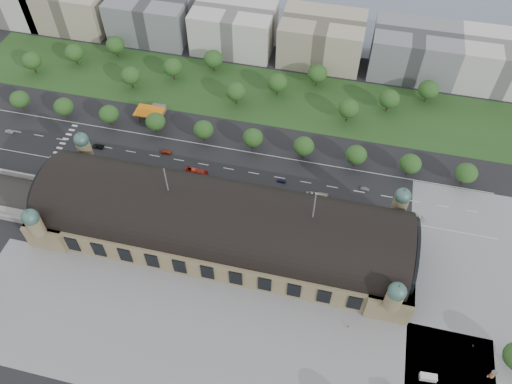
% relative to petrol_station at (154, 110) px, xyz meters
% --- Properties ---
extents(ground, '(900.00, 900.00, 0.00)m').
position_rel_petrol_station_xyz_m(ground, '(53.91, -65.28, -2.95)').
color(ground, black).
rests_on(ground, ground).
extents(station, '(150.00, 48.40, 44.30)m').
position_rel_petrol_station_xyz_m(station, '(53.91, -65.28, 7.33)').
color(station, '#897C55').
rests_on(station, ground).
extents(plaza_south, '(190.00, 48.00, 0.12)m').
position_rel_petrol_station_xyz_m(plaza_south, '(63.91, -109.28, -2.95)').
color(plaza_south, gray).
rests_on(plaza_south, ground).
extents(plaza_east, '(56.00, 100.00, 0.12)m').
position_rel_petrol_station_xyz_m(plaza_east, '(156.91, -65.28, -2.95)').
color(plaza_east, gray).
rests_on(plaza_east, ground).
extents(road_slab, '(260.00, 26.00, 0.10)m').
position_rel_petrol_station_xyz_m(road_slab, '(33.91, -27.28, -2.95)').
color(road_slab, black).
rests_on(road_slab, ground).
extents(grass_belt, '(300.00, 45.00, 0.10)m').
position_rel_petrol_station_xyz_m(grass_belt, '(38.91, 27.72, -2.95)').
color(grass_belt, '#25471C').
rests_on(grass_belt, ground).
extents(petrol_station, '(14.00, 13.00, 5.05)m').
position_rel_petrol_station_xyz_m(petrol_station, '(0.00, 0.00, 0.00)').
color(petrol_station, orange).
rests_on(petrol_station, ground).
extents(office_1, '(45.00, 32.00, 24.00)m').
position_rel_petrol_station_xyz_m(office_1, '(-76.09, 67.72, 9.05)').
color(office_1, '#B9AE92').
rests_on(office_1, ground).
extents(office_2, '(45.00, 32.00, 24.00)m').
position_rel_petrol_station_xyz_m(office_2, '(-26.09, 67.72, 9.05)').
color(office_2, gray).
rests_on(office_2, ground).
extents(office_3, '(45.00, 32.00, 24.00)m').
position_rel_petrol_station_xyz_m(office_3, '(23.91, 67.72, 9.05)').
color(office_3, silver).
rests_on(office_3, ground).
extents(office_4, '(45.00, 32.00, 24.00)m').
position_rel_petrol_station_xyz_m(office_4, '(73.91, 67.72, 9.05)').
color(office_4, '#B9AE92').
rests_on(office_4, ground).
extents(office_5, '(45.00, 32.00, 24.00)m').
position_rel_petrol_station_xyz_m(office_5, '(123.91, 67.72, 9.05)').
color(office_5, gray).
rests_on(office_5, ground).
extents(office_6, '(45.00, 32.00, 24.00)m').
position_rel_petrol_station_xyz_m(office_6, '(168.91, 67.72, 9.05)').
color(office_6, silver).
rests_on(office_6, ground).
extents(tree_row_0, '(9.60, 9.60, 11.52)m').
position_rel_petrol_station_xyz_m(tree_row_0, '(-66.09, -12.28, 4.48)').
color(tree_row_0, '#2D2116').
rests_on(tree_row_0, ground).
extents(tree_row_1, '(9.60, 9.60, 11.52)m').
position_rel_petrol_station_xyz_m(tree_row_1, '(-42.09, -12.28, 4.48)').
color(tree_row_1, '#2D2116').
rests_on(tree_row_1, ground).
extents(tree_row_2, '(9.60, 9.60, 11.52)m').
position_rel_petrol_station_xyz_m(tree_row_2, '(-18.09, -12.28, 4.48)').
color(tree_row_2, '#2D2116').
rests_on(tree_row_2, ground).
extents(tree_row_3, '(9.60, 9.60, 11.52)m').
position_rel_petrol_station_xyz_m(tree_row_3, '(5.91, -12.28, 4.48)').
color(tree_row_3, '#2D2116').
rests_on(tree_row_3, ground).
extents(tree_row_4, '(9.60, 9.60, 11.52)m').
position_rel_petrol_station_xyz_m(tree_row_4, '(29.91, -12.28, 4.48)').
color(tree_row_4, '#2D2116').
rests_on(tree_row_4, ground).
extents(tree_row_5, '(9.60, 9.60, 11.52)m').
position_rel_petrol_station_xyz_m(tree_row_5, '(53.91, -12.28, 4.48)').
color(tree_row_5, '#2D2116').
rests_on(tree_row_5, ground).
extents(tree_row_6, '(9.60, 9.60, 11.52)m').
position_rel_petrol_station_xyz_m(tree_row_6, '(77.91, -12.28, 4.48)').
color(tree_row_6, '#2D2116').
rests_on(tree_row_6, ground).
extents(tree_row_7, '(9.60, 9.60, 11.52)m').
position_rel_petrol_station_xyz_m(tree_row_7, '(101.91, -12.28, 4.48)').
color(tree_row_7, '#2D2116').
rests_on(tree_row_7, ground).
extents(tree_row_8, '(9.60, 9.60, 11.52)m').
position_rel_petrol_station_xyz_m(tree_row_8, '(125.91, -12.28, 4.48)').
color(tree_row_8, '#2D2116').
rests_on(tree_row_8, ground).
extents(tree_row_9, '(9.60, 9.60, 11.52)m').
position_rel_petrol_station_xyz_m(tree_row_9, '(149.91, -12.28, 4.48)').
color(tree_row_9, '#2D2116').
rests_on(tree_row_9, ground).
extents(tree_belt_0, '(10.40, 10.40, 12.48)m').
position_rel_petrol_station_xyz_m(tree_belt_0, '(-76.09, 17.72, 5.10)').
color(tree_belt_0, '#2D2116').
rests_on(tree_belt_0, ground).
extents(tree_belt_1, '(10.40, 10.40, 12.48)m').
position_rel_petrol_station_xyz_m(tree_belt_1, '(-57.09, 29.72, 5.10)').
color(tree_belt_1, '#2D2116').
rests_on(tree_belt_1, ground).
extents(tree_belt_2, '(10.40, 10.40, 12.48)m').
position_rel_petrol_station_xyz_m(tree_belt_2, '(-38.09, 41.72, 5.10)').
color(tree_belt_2, '#2D2116').
rests_on(tree_belt_2, ground).
extents(tree_belt_3, '(10.40, 10.40, 12.48)m').
position_rel_petrol_station_xyz_m(tree_belt_3, '(-19.09, 17.72, 5.10)').
color(tree_belt_3, '#2D2116').
rests_on(tree_belt_3, ground).
extents(tree_belt_4, '(10.40, 10.40, 12.48)m').
position_rel_petrol_station_xyz_m(tree_belt_4, '(-0.09, 29.72, 5.10)').
color(tree_belt_4, '#2D2116').
rests_on(tree_belt_4, ground).
extents(tree_belt_5, '(10.40, 10.40, 12.48)m').
position_rel_petrol_station_xyz_m(tree_belt_5, '(18.91, 41.72, 5.10)').
color(tree_belt_5, '#2D2116').
rests_on(tree_belt_5, ground).
extents(tree_belt_6, '(10.40, 10.40, 12.48)m').
position_rel_petrol_station_xyz_m(tree_belt_6, '(37.91, 17.72, 5.10)').
color(tree_belt_6, '#2D2116').
rests_on(tree_belt_6, ground).
extents(tree_belt_7, '(10.40, 10.40, 12.48)m').
position_rel_petrol_station_xyz_m(tree_belt_7, '(56.91, 29.72, 5.10)').
color(tree_belt_7, '#2D2116').
rests_on(tree_belt_7, ground).
extents(tree_belt_8, '(10.40, 10.40, 12.48)m').
position_rel_petrol_station_xyz_m(tree_belt_8, '(75.91, 41.72, 5.10)').
color(tree_belt_8, '#2D2116').
rests_on(tree_belt_8, ground).
extents(tree_belt_9, '(10.40, 10.40, 12.48)m').
position_rel_petrol_station_xyz_m(tree_belt_9, '(94.91, 17.72, 5.10)').
color(tree_belt_9, '#2D2116').
rests_on(tree_belt_9, ground).
extents(tree_belt_10, '(10.40, 10.40, 12.48)m').
position_rel_petrol_station_xyz_m(tree_belt_10, '(113.91, 29.72, 5.10)').
color(tree_belt_10, '#2D2116').
rests_on(tree_belt_10, ground).
extents(tree_belt_11, '(10.40, 10.40, 12.48)m').
position_rel_petrol_station_xyz_m(tree_belt_11, '(132.91, 41.72, 5.10)').
color(tree_belt_11, '#2D2116').
rests_on(tree_belt_11, ground).
extents(traffic_car_0, '(4.51, 1.92, 1.52)m').
position_rel_petrol_station_xyz_m(traffic_car_0, '(-65.14, -28.53, -2.19)').
color(traffic_car_0, silver).
rests_on(traffic_car_0, ground).
extents(traffic_car_1, '(4.48, 2.02, 1.43)m').
position_rel_petrol_station_xyz_m(traffic_car_1, '(-28.56, -23.33, -2.24)').
color(traffic_car_1, '#9B9EA3').
rests_on(traffic_car_1, ground).
extents(traffic_car_2, '(5.66, 2.66, 1.57)m').
position_rel_petrol_station_xyz_m(traffic_car_2, '(-18.22, -28.10, -2.17)').
color(traffic_car_2, black).
rests_on(traffic_car_2, ground).
extents(traffic_car_3, '(5.42, 2.55, 1.53)m').
position_rel_petrol_station_xyz_m(traffic_car_3, '(14.87, -24.26, -2.19)').
color(traffic_car_3, maroon).
rests_on(traffic_car_3, ground).
extents(traffic_car_4, '(4.04, 1.85, 1.34)m').
position_rel_petrol_station_xyz_m(traffic_car_4, '(71.06, -29.47, -2.28)').
color(traffic_car_4, '#1A1F4A').
rests_on(traffic_car_4, ground).
extents(traffic_car_5, '(3.93, 1.52, 1.28)m').
position_rel_petrol_station_xyz_m(traffic_car_5, '(108.17, -25.75, -2.31)').
color(traffic_car_5, slate).
rests_on(traffic_car_5, ground).
extents(traffic_car_6, '(4.86, 2.62, 1.30)m').
position_rel_petrol_station_xyz_m(traffic_car_6, '(131.67, -36.37, -2.30)').
color(traffic_car_6, silver).
rests_on(traffic_car_6, ground).
extents(parked_car_0, '(4.37, 3.16, 1.37)m').
position_rel_petrol_station_xyz_m(parked_car_0, '(-21.87, -44.28, -2.26)').
color(parked_car_0, black).
rests_on(parked_car_0, ground).
extents(parked_car_1, '(6.12, 5.15, 1.56)m').
position_rel_petrol_station_xyz_m(parked_car_1, '(-0.12, -44.28, -2.17)').
color(parked_car_1, maroon).
rests_on(parked_car_1, ground).
extents(parked_car_2, '(5.90, 4.59, 1.60)m').
position_rel_petrol_station_xyz_m(parked_car_2, '(-19.12, -42.98, -2.15)').
color(parked_car_2, '#181C44').
rests_on(parked_car_2, ground).
extents(parked_car_3, '(4.26, 3.94, 1.41)m').
position_rel_petrol_station_xyz_m(parked_car_3, '(1.59, -40.28, -2.24)').
color(parked_car_3, '#5C5F64').
rests_on(parked_car_3, ground).
extents(parked_car_4, '(4.59, 4.19, 1.52)m').
position_rel_petrol_station_xyz_m(parked_car_4, '(25.71, -40.28, -2.19)').
color(parked_car_4, silver).
rests_on(parked_car_4, ground).
extents(parked_car_5, '(5.07, 3.84, 1.28)m').
position_rel_petrol_station_xyz_m(parked_car_5, '(25.52, -40.92, -2.31)').
color(parked_car_5, gray).
rests_on(parked_car_5, ground).
extents(parked_car_6, '(5.99, 4.89, 1.63)m').
position_rel_petrol_station_xyz_m(parked_car_6, '(35.91, -40.28, -2.13)').
color(parked_car_6, black).
rests_on(parked_car_6, ground).
extents(bus_west, '(10.76, 3.16, 2.96)m').
position_rel_petrol_station_xyz_m(bus_west, '(32.67, -33.87, -1.47)').
color(bus_west, red).
rests_on(bus_west, ground).
extents(bus_mid, '(13.70, 4.41, 3.75)m').
position_rel_petrol_station_xyz_m(bus_mid, '(75.51, -38.28, -1.07)').
color(bus_mid, beige).
rests_on(bus_mid, ground).
extents(bus_east, '(10.63, 3.26, 2.92)m').
position_rel_petrol_station_xyz_m(bus_east, '(88.50, -35.30, -1.49)').
color(bus_east, beige).
rests_on(bus_east, ground).
extents(van_east, '(5.76, 2.63, 2.43)m').
position_rel_petrol_station_xyz_m(van_east, '(136.10, -104.40, -1.79)').
color(van_east, silver).
rests_on(van_east, ground).
extents(advertising_column, '(1.87, 1.87, 3.55)m').
position_rel_petrol_station_xyz_m(advertising_column, '(157.35, -98.69, -1.11)').
color(advertising_column, '#C73143').
rests_on(advertising_column, ground).
extents(pedestrian_0, '(0.85, 0.66, 1.53)m').
position_rel_petrol_station_xyz_m(pedestrian_0, '(108.27, -92.28, -2.19)').
color(pedestrian_0, gray).
rests_on(pedestrian_0, ground).
extents(pedestrian_2, '(0.61, 0.83, 1.53)m').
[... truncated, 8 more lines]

